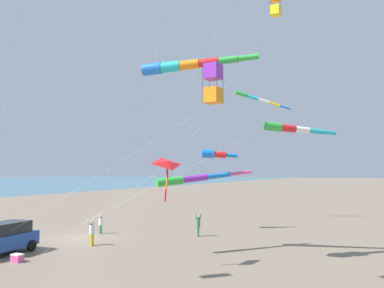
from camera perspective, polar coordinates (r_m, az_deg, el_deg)
name	(u,v)px	position (r m, az deg, el deg)	size (l,w,h in m)	color
ground_plane	(79,238)	(30.10, -16.33, -13.23)	(600.00, 600.00, 0.00)	#756654
parked_car	(2,238)	(25.79, -26.28, -12.39)	(2.50, 4.50, 1.85)	#1E479E
cooler_box	(17,258)	(23.55, -24.48, -15.11)	(0.62, 0.42, 0.42)	#EF4C93
person_adult_flyer	(198,224)	(29.52, 0.90, -11.72)	(0.60, 0.62, 1.73)	#3D7F51
person_child_green_jacket	(101,223)	(31.60, -13.39, -11.26)	(0.47, 0.55, 1.58)	#3D7F51
person_child_grey_jacket	(92,231)	(26.81, -14.63, -12.37)	(0.45, 0.56, 1.73)	gold
kite_windsock_white_trailing	(183,65)	(23.33, -1.32, 11.57)	(12.77, 4.96, 11.56)	blue
kite_box_teal_far_right	(275,3)	(34.71, 12.24, 19.69)	(9.84, 8.25, 19.85)	orange
kite_delta_blue_topmost	(167,165)	(19.53, -3.71, -3.06)	(8.22, 2.36, 5.60)	red
kite_windsock_small_distant	(255,98)	(40.46, 9.38, 6.68)	(13.78, 14.23, 13.22)	green
kite_windsock_magenta_far_left	(214,154)	(32.39, 3.28, -1.51)	(10.47, 9.23, 6.77)	blue
kite_windsock_red_high_left	(291,129)	(22.73, 14.52, 2.19)	(17.54, 6.49, 7.65)	green
kite_box_long_streamer_left	(213,84)	(20.96, 3.10, 8.92)	(13.94, 4.39, 10.65)	purple
kite_windsock_rainbow_low_near	(193,179)	(23.33, 0.10, -5.17)	(9.93, 5.38, 4.96)	green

